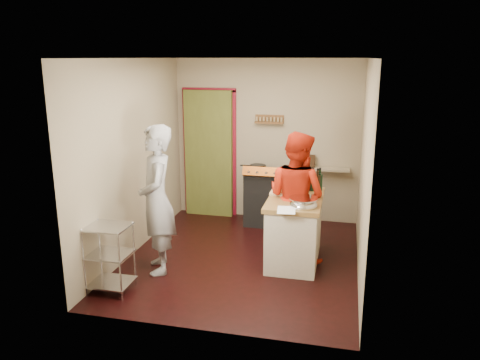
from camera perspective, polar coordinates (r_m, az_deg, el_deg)
name	(u,v)px	position (r m, az deg, el deg)	size (l,w,h in m)	color
floor	(242,258)	(6.35, 0.29, -9.52)	(3.50, 3.50, 0.00)	black
back_wall	(229,149)	(7.81, -1.39, 3.83)	(3.00, 0.44, 2.60)	gray
left_wall	(133,158)	(6.43, -12.86, 2.61)	(0.04, 3.50, 2.60)	gray
right_wall	(364,170)	(5.80, 14.92, 1.18)	(0.04, 3.50, 2.60)	gray
ceiling	(243,57)	(5.79, 0.33, 14.74)	(3.00, 3.50, 0.02)	white
stove	(265,197)	(7.50, 3.06, -2.03)	(0.60, 0.63, 1.00)	black
wire_shelving	(109,255)	(5.57, -15.65, -8.79)	(0.48, 0.40, 0.80)	silver
island	(295,227)	(6.17, 6.71, -5.75)	(0.69, 1.28, 1.18)	#B3AD98
person_stripe	(157,200)	(5.80, -10.10, -2.42)	(0.67, 0.44, 1.84)	silver
person_red	(296,197)	(6.11, 6.86, -2.07)	(0.83, 0.65, 1.71)	#B21F0B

